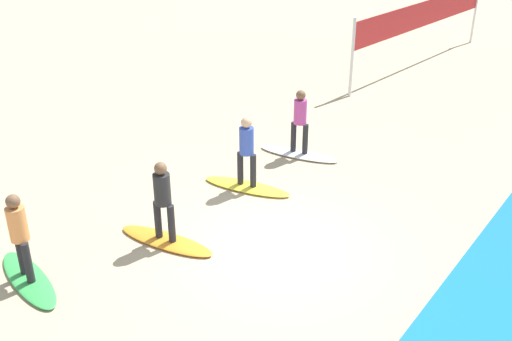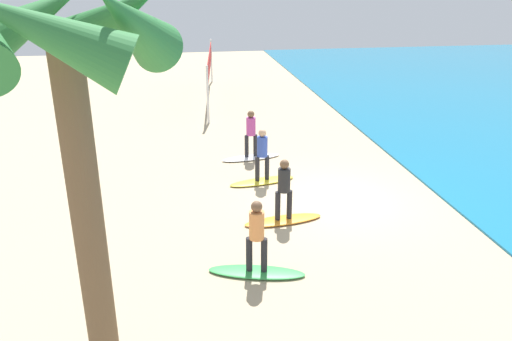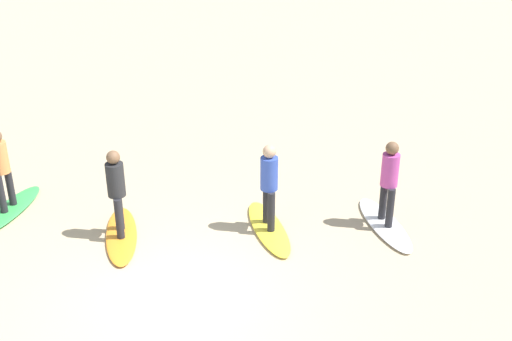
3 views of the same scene
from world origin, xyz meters
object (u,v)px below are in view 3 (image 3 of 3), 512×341
Objects in this scene: surfboard_green at (10,210)px; surfboard_white at (385,224)px; surfer_white at (389,177)px; surfboard_orange at (121,235)px; surfer_orange at (116,187)px; surfboard_yellow at (269,228)px; surfer_yellow at (269,181)px; surfer_green at (1,164)px.

surfboard_white is at bearing 97.35° from surfboard_green.
surfboard_green is (7.25, -0.95, -0.99)m from surfer_white.
surfer_orange reaches higher than surfboard_orange.
surfboard_yellow is at bearing 0.59° from surfer_white.
surfer_white is (0.00, 0.00, 0.99)m from surfboard_white.
surfer_green is (5.05, -0.98, 0.00)m from surfer_yellow.
surfboard_green is at bearing -112.52° from surfboard_yellow.
surfer_green is (5.05, -0.98, 0.99)m from surfboard_yellow.
surfer_yellow is 1.00× the size of surfer_green.
surfer_orange is at bearing -98.57° from surfboard_white.
surfer_white is at bearing -0.00° from surfboard_white.
surfboard_yellow is (2.20, 0.02, 0.00)m from surfboard_white.
surfboard_white is at bearing -178.55° from surfer_orange.
surfer_white is 5.02m from surfboard_orange.
surfer_white is 0.78× the size of surfboard_orange.
surfboard_orange is 0.99m from surfer_orange.
surfer_green is at bearing -107.50° from surfboard_white.
surfer_green is (-0.00, -0.00, 0.99)m from surfboard_green.
surfboard_green is 1.28× the size of surfer_green.
surfer_yellow reaches higher than surfboard_yellow.
surfboard_white is 2.41m from surfer_yellow.
surfer_white reaches higher than surfboard_green.
surfer_green is at bearing 149.84° from surfboard_green.
surfer_orange is at bearing 2.14° from surfer_yellow.
surfboard_green is 0.99m from surfer_green.
surfer_green is (7.25, -0.95, 0.99)m from surfboard_white.
surfboard_white is 5.02m from surfer_orange.
surfer_green is at bearing -24.79° from surfer_orange.
surfer_orange is at bearing 155.21° from surfer_green.
surfboard_green is at bearing -24.79° from surfer_orange.
surfboard_orange is at bearing 1.45° from surfer_white.
surfboard_orange is (2.72, 0.10, 0.00)m from surfboard_yellow.
surfboard_orange and surfboard_green have the same top height.
surfer_green is at bearing -10.94° from surfer_yellow.
surfer_white is 2.20m from surfer_yellow.
surfboard_white is 1.28× the size of surfer_orange.
surfboard_white is 1.00× the size of surfboard_yellow.
surfboard_white is at bearing 83.73° from surfboard_orange.
surfboard_green is at bearing -10.94° from surfer_yellow.
surfboard_yellow is 1.28× the size of surfer_orange.
surfer_yellow is at bearing -99.42° from surfboard_white.
surfer_green reaches higher than surfboard_white.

